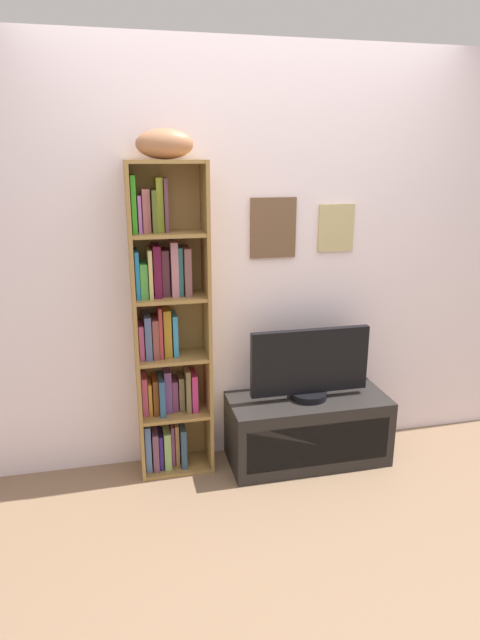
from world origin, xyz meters
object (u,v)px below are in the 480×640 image
(tv_stand, at_px, (307,429))
(television, at_px, (310,365))
(bookshelf, at_px, (166,333))
(football, at_px, (165,144))

(tv_stand, height_order, television, television)
(bookshelf, height_order, football, football)
(football, bearing_deg, tv_stand, -6.42)
(tv_stand, bearing_deg, bookshelf, 171.93)
(football, bearing_deg, bookshelf, 137.02)
(tv_stand, bearing_deg, football, 173.58)
(bookshelf, relative_size, television, 2.50)
(bookshelf, height_order, tv_stand, bookshelf)
(bookshelf, relative_size, tv_stand, 1.86)
(tv_stand, bearing_deg, television, 90.00)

